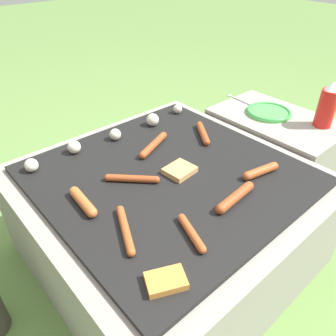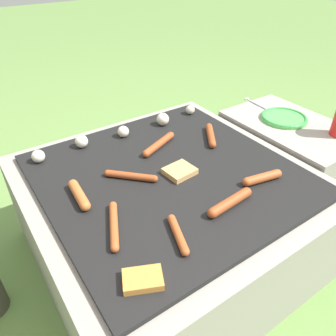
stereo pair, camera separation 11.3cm
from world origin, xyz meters
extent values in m
plane|color=#608442|center=(0.00, 0.00, 0.00)|extent=(14.00, 14.00, 0.00)
cube|color=gray|center=(0.00, 0.00, 0.20)|extent=(0.95, 0.95, 0.40)
cube|color=black|center=(0.00, 0.00, 0.41)|extent=(0.84, 0.84, 0.02)
cube|color=gray|center=(0.67, -0.01, 0.21)|extent=(0.37, 0.57, 0.42)
cylinder|color=#93421E|center=(0.07, 0.16, 0.43)|extent=(0.17, 0.09, 0.03)
sphere|color=#93421E|center=(-0.01, 0.13, 0.43)|extent=(0.03, 0.03, 0.03)
sphere|color=#93421E|center=(0.15, 0.19, 0.43)|extent=(0.03, 0.03, 0.03)
cylinder|color=#93421E|center=(0.06, -0.25, 0.44)|extent=(0.15, 0.04, 0.03)
sphere|color=#93421E|center=(0.13, -0.25, 0.44)|extent=(0.03, 0.03, 0.03)
sphere|color=#93421E|center=(-0.02, -0.26, 0.44)|extent=(0.03, 0.03, 0.03)
cylinder|color=#A34C23|center=(-0.28, -0.14, 0.43)|extent=(0.09, 0.16, 0.02)
sphere|color=#A34C23|center=(-0.31, -0.21, 0.43)|extent=(0.02, 0.02, 0.02)
sphere|color=#A34C23|center=(-0.24, -0.06, 0.43)|extent=(0.02, 0.02, 0.02)
cylinder|color=#93421E|center=(0.28, 0.10, 0.43)|extent=(0.11, 0.14, 0.03)
sphere|color=#93421E|center=(0.32, 0.16, 0.43)|extent=(0.03, 0.03, 0.03)
sphere|color=#93421E|center=(0.24, 0.04, 0.43)|extent=(0.03, 0.03, 0.03)
cylinder|color=#A34C23|center=(0.23, -0.22, 0.43)|extent=(0.13, 0.06, 0.03)
sphere|color=#A34C23|center=(0.17, -0.21, 0.43)|extent=(0.03, 0.03, 0.03)
sphere|color=#A34C23|center=(0.29, -0.23, 0.43)|extent=(0.03, 0.03, 0.03)
cylinder|color=#93421E|center=(-0.12, 0.04, 0.43)|extent=(0.13, 0.13, 0.02)
sphere|color=#93421E|center=(-0.18, 0.10, 0.43)|extent=(0.02, 0.02, 0.02)
sphere|color=#93421E|center=(-0.07, -0.02, 0.43)|extent=(0.02, 0.02, 0.02)
cylinder|color=#B7602D|center=(-0.31, 0.04, 0.44)|extent=(0.04, 0.12, 0.03)
sphere|color=#B7602D|center=(-0.30, 0.10, 0.44)|extent=(0.03, 0.03, 0.03)
sphere|color=#B7602D|center=(-0.31, -0.02, 0.44)|extent=(0.03, 0.03, 0.03)
cylinder|color=#A34C23|center=(-0.15, -0.27, 0.43)|extent=(0.06, 0.13, 0.02)
sphere|color=#A34C23|center=(-0.17, -0.33, 0.43)|extent=(0.02, 0.02, 0.02)
sphere|color=#A34C23|center=(-0.13, -0.21, 0.43)|extent=(0.02, 0.02, 0.02)
cube|color=tan|center=(0.03, -0.03, 0.43)|extent=(0.11, 0.09, 0.02)
cube|color=#D18438|center=(-0.30, -0.33, 0.43)|extent=(0.11, 0.10, 0.02)
sphere|color=silver|center=(-0.35, 0.33, 0.44)|extent=(0.05, 0.05, 0.05)
sphere|color=beige|center=(-0.18, 0.34, 0.44)|extent=(0.05, 0.05, 0.05)
sphere|color=beige|center=(-0.01, 0.32, 0.44)|extent=(0.05, 0.05, 0.05)
sphere|color=beige|center=(0.19, 0.31, 0.45)|extent=(0.05, 0.05, 0.05)
sphere|color=beige|center=(0.35, 0.33, 0.44)|extent=(0.04, 0.04, 0.04)
cylinder|color=#4CB24C|center=(0.67, 0.04, 0.43)|extent=(0.21, 0.21, 0.01)
torus|color=#338C3F|center=(0.67, 0.04, 0.43)|extent=(0.20, 0.20, 0.01)
cylinder|color=silver|center=(0.69, 0.19, 0.42)|extent=(0.02, 0.22, 0.01)
cube|color=silver|center=(0.69, 0.30, 0.42)|extent=(0.02, 0.01, 0.01)
camera|label=1|loc=(-0.62, -0.70, 1.09)|focal=35.00mm
camera|label=2|loc=(-0.53, -0.77, 1.09)|focal=35.00mm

